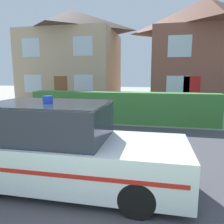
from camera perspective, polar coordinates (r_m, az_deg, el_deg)
name	(u,v)px	position (r m, az deg, el deg)	size (l,w,h in m)	color
road_strip	(130,156)	(6.05, 4.77, -11.28)	(28.00, 6.89, 0.01)	#424247
garden_hedge	(121,107)	(10.03, 2.46, 1.22)	(8.48, 0.83, 1.40)	#3D7F38
police_car	(63,148)	(4.39, -12.68, -9.05)	(4.52, 1.74, 1.76)	black
house_left	(73,56)	(19.02, -10.27, 14.25)	(7.50, 6.19, 7.39)	tan
house_right	(205,51)	(18.05, 23.04, 14.38)	(7.83, 7.08, 7.65)	brown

